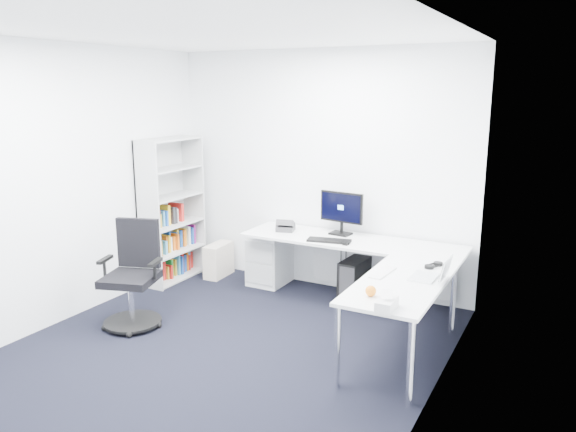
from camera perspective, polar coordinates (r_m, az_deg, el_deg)
The scene contains 21 objects.
ground at distance 5.05m, azimuth -7.31°, elevation -13.91°, with size 4.20×4.20×0.00m, color black.
ceiling at distance 4.54m, azimuth -8.32°, elevation 18.23°, with size 4.20×4.20×0.00m, color white.
wall_back at distance 6.40m, azimuth 3.22°, elevation 4.60°, with size 3.60×0.02×2.70m, color white.
wall_left at distance 5.83m, azimuth -22.36°, elevation 2.84°, with size 0.02×4.20×2.70m, color white.
wall_right at distance 3.87m, azimuth 14.49°, elevation -1.23°, with size 0.02×4.20×2.70m, color white.
l_desk at distance 5.80m, azimuth 5.15°, elevation -6.51°, with size 2.38×1.33×0.70m, color silver, non-canonical shape.
drawer_pedestal at distance 6.66m, azimuth -1.83°, elevation -4.28°, with size 0.40×0.50×0.61m, color silver.
bookshelf at distance 6.81m, azimuth -11.71°, elevation 0.60°, with size 0.33×0.85×1.71m, color #B2B5B4, non-canonical shape.
task_chair at distance 5.60m, azimuth -15.77°, elevation -5.88°, with size 0.57×0.57×1.03m, color black, non-canonical shape.
black_pc_tower at distance 6.19m, azimuth 6.82°, elevation -6.43°, with size 0.21×0.47×0.46m, color black.
beige_pc_tower at distance 6.98m, azimuth -7.06°, elevation -4.46°, with size 0.19×0.43×0.41m, color beige.
power_strip at distance 6.42m, azimuth 10.70°, elevation -7.83°, with size 0.38×0.07×0.04m, color silver.
monitor at distance 6.14m, azimuth 5.41°, elevation 0.32°, with size 0.51×0.16×0.49m, color black, non-canonical shape.
black_keyboard at distance 5.90m, azimuth 4.19°, elevation -2.50°, with size 0.45×0.16×0.02m, color black.
mouse at distance 5.80m, azimuth 5.91°, elevation -2.78°, with size 0.05×0.09×0.03m, color black.
desk_phone at distance 6.32m, azimuth -0.25°, elevation -0.93°, with size 0.19×0.19×0.13m, color #2C2C2F, non-canonical shape.
laptop at distance 4.88m, azimuth 13.68°, elevation -4.96°, with size 0.30×0.29×0.21m, color silver, non-canonical shape.
white_keyboard at distance 4.96m, azimuth 9.62°, elevation -5.68°, with size 0.11×0.38×0.01m, color silver.
headphones at distance 5.23m, azimuth 14.59°, elevation -4.75°, with size 0.13×0.20×0.05m, color black, non-canonical shape.
orange_fruit at distance 4.41m, azimuth 8.40°, elevation -7.54°, with size 0.09×0.09×0.09m, color orange.
tissue_box at distance 4.18m, azimuth 10.01°, elevation -8.82°, with size 0.12×0.23×0.08m, color silver.
Camera 1 is at (2.65, -3.66, 2.26)m, focal length 35.00 mm.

